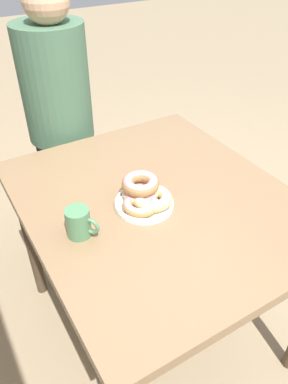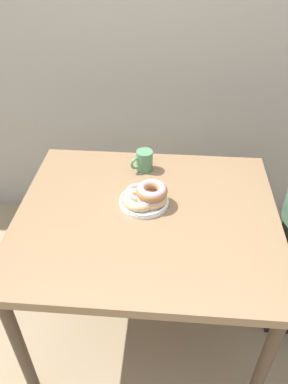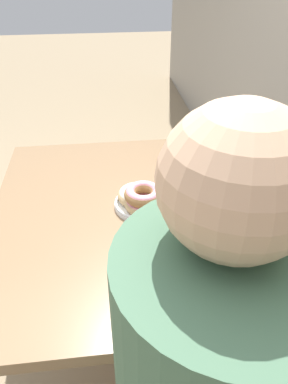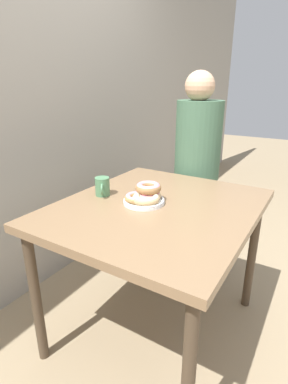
{
  "view_description": "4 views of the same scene",
  "coord_description": "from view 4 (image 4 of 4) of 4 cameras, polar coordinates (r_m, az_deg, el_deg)",
  "views": [
    {
      "loc": [
        -0.89,
        0.79,
        1.6
      ],
      "look_at": [
        -0.02,
        0.27,
        0.83
      ],
      "focal_mm": 35.0,
      "sensor_mm": 36.0,
      "label": 1
    },
    {
      "loc": [
        0.08,
        -0.93,
        1.79
      ],
      "look_at": [
        -0.02,
        0.27,
        0.83
      ],
      "focal_mm": 35.0,
      "sensor_mm": 36.0,
      "label": 2
    },
    {
      "loc": [
        1.03,
        0.14,
        1.55
      ],
      "look_at": [
        -0.02,
        0.27,
        0.83
      ],
      "focal_mm": 35.0,
      "sensor_mm": 36.0,
      "label": 3
    },
    {
      "loc": [
        -1.2,
        -0.46,
        1.34
      ],
      "look_at": [
        -0.02,
        0.27,
        0.83
      ],
      "focal_mm": 28.0,
      "sensor_mm": 36.0,
      "label": 4
    }
  ],
  "objects": [
    {
      "name": "ground_plane",
      "position": [
        1.86,
        8.2,
        -26.37
      ],
      "size": [
        14.0,
        14.0,
        0.0
      ],
      "primitive_type": "plane",
      "color": "#937F60"
    },
    {
      "name": "wall_back",
      "position": [
        1.99,
        -22.28,
        17.46
      ],
      "size": [
        8.0,
        0.05,
        2.6
      ],
      "color": "#9E998E",
      "rests_on": "ground_plane"
    },
    {
      "name": "dining_table",
      "position": [
        1.52,
        2.5,
        -5.27
      ],
      "size": [
        1.07,
        0.92,
        0.77
      ],
      "color": "#846647",
      "rests_on": "ground_plane"
    },
    {
      "name": "donut_plate",
      "position": [
        1.49,
        0.21,
        -0.68
      ],
      "size": [
        0.23,
        0.22,
        0.1
      ],
      "color": "white",
      "rests_on": "dining_table"
    },
    {
      "name": "coffee_mug",
      "position": [
        1.61,
        -7.93,
        1.07
      ],
      "size": [
        0.1,
        0.09,
        0.1
      ],
      "color": "#4C7F56",
      "rests_on": "dining_table"
    },
    {
      "name": "person_figure",
      "position": [
        2.16,
        10.03,
        3.8
      ],
      "size": [
        0.33,
        0.31,
        1.42
      ],
      "color": "black",
      "rests_on": "ground_plane"
    }
  ]
}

